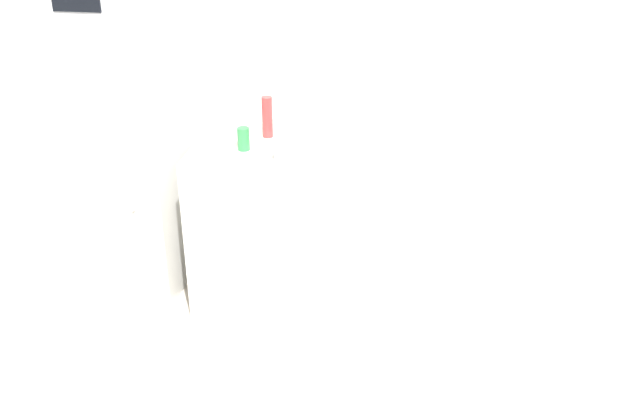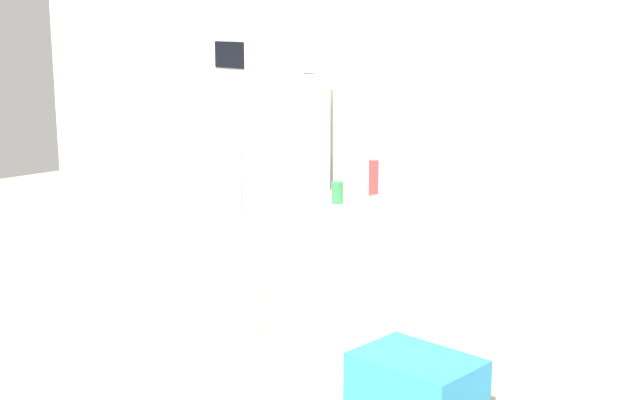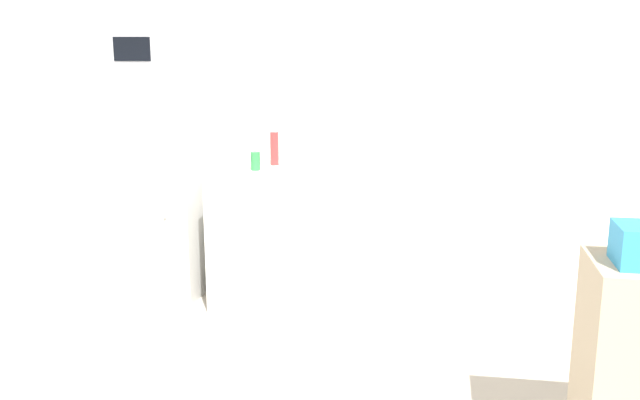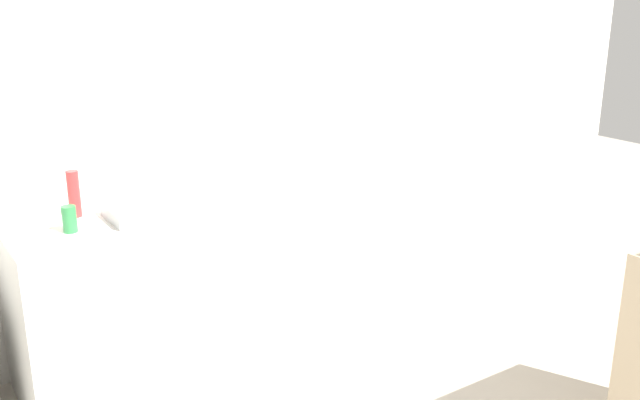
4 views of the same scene
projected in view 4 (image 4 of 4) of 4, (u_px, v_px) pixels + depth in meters
The scene contains 5 objects.
wall_back at pixel (116, 118), 3.65m from camera, with size 8.00×0.06×2.60m, color white.
counter at pixel (182, 290), 3.67m from camera, with size 1.63×0.68×0.90m, color silver.
sink_basin at pixel (147, 210), 3.37m from camera, with size 0.36×0.28×0.06m, color #9EA3A8.
bottle_tall at pixel (74, 194), 3.35m from camera, with size 0.06×0.06×0.22m, color red.
bottle_short at pixel (69, 219), 3.16m from camera, with size 0.06×0.06×0.12m, color #2D7F42.
Camera 4 is at (-1.12, -0.29, 1.99)m, focal length 40.00 mm.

